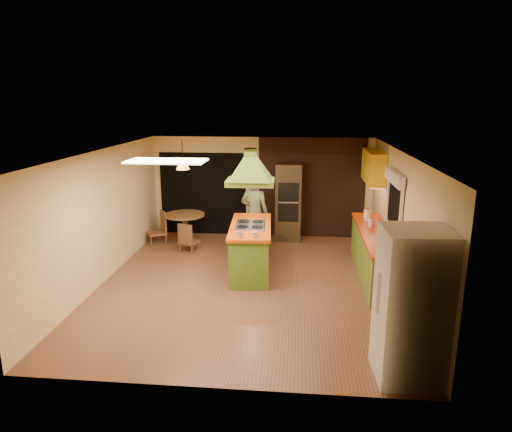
# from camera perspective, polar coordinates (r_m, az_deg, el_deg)

# --- Properties ---
(ground) EXTENTS (6.50, 6.50, 0.00)m
(ground) POSITION_cam_1_polar(r_m,az_deg,el_deg) (8.77, -1.10, -8.44)
(ground) COLOR brown
(ground) RESTS_ON ground
(room_walls) EXTENTS (5.50, 6.50, 6.50)m
(room_walls) POSITION_cam_1_polar(r_m,az_deg,el_deg) (8.37, -1.14, -0.53)
(room_walls) COLOR beige
(room_walls) RESTS_ON ground
(ceiling_plane) EXTENTS (6.50, 6.50, 0.00)m
(ceiling_plane) POSITION_cam_1_polar(r_m,az_deg,el_deg) (8.13, -1.19, 8.01)
(ceiling_plane) COLOR silver
(ceiling_plane) RESTS_ON room_walls
(brick_panel) EXTENTS (2.64, 0.03, 2.50)m
(brick_panel) POSITION_cam_1_polar(r_m,az_deg,el_deg) (11.47, 6.95, 3.48)
(brick_panel) COLOR #381E14
(brick_panel) RESTS_ON ground
(nook_opening) EXTENTS (2.20, 0.03, 2.10)m
(nook_opening) POSITION_cam_1_polar(r_m,az_deg,el_deg) (11.76, -6.61, 2.77)
(nook_opening) COLOR black
(nook_opening) RESTS_ON ground
(right_counter) EXTENTS (0.62, 3.05, 0.92)m
(right_counter) POSITION_cam_1_polar(r_m,az_deg,el_deg) (9.24, 14.65, -4.65)
(right_counter) COLOR olive
(right_counter) RESTS_ON ground
(upper_cabinets) EXTENTS (0.34, 1.40, 0.70)m
(upper_cabinets) POSITION_cam_1_polar(r_m,az_deg,el_deg) (10.46, 14.48, 5.96)
(upper_cabinets) COLOR yellow
(upper_cabinets) RESTS_ON room_walls
(window_right) EXTENTS (0.12, 1.35, 1.06)m
(window_right) POSITION_cam_1_polar(r_m,az_deg,el_deg) (8.76, 16.98, 3.02)
(window_right) COLOR black
(window_right) RESTS_ON room_walls
(fluor_panel) EXTENTS (1.20, 0.60, 0.03)m
(fluor_panel) POSITION_cam_1_polar(r_m,az_deg,el_deg) (7.18, -11.12, 6.76)
(fluor_panel) COLOR white
(fluor_panel) RESTS_ON ceiling_plane
(kitchen_island) EXTENTS (0.92, 2.02, 1.00)m
(kitchen_island) POSITION_cam_1_polar(r_m,az_deg,el_deg) (9.16, -0.68, -4.09)
(kitchen_island) COLOR #5C8421
(kitchen_island) RESTS_ON ground
(range_hood) EXTENTS (0.93, 0.68, 0.78)m
(range_hood) POSITION_cam_1_polar(r_m,az_deg,el_deg) (8.76, -0.72, 6.87)
(range_hood) COLOR #586C1B
(range_hood) RESTS_ON ceiling_plane
(man) EXTENTS (0.74, 0.58, 1.78)m
(man) POSITION_cam_1_polar(r_m,az_deg,el_deg) (10.34, -0.17, 0.33)
(man) COLOR #565F32
(man) RESTS_ON ground
(refrigerator) EXTENTS (0.84, 0.80, 1.94)m
(refrigerator) POSITION_cam_1_polar(r_m,az_deg,el_deg) (5.97, 18.93, -10.56)
(refrigerator) COLOR silver
(refrigerator) RESTS_ON ground
(wall_oven) EXTENTS (0.64, 0.61, 1.90)m
(wall_oven) POSITION_cam_1_polar(r_m,az_deg,el_deg) (11.25, 4.09, 1.78)
(wall_oven) COLOR #493217
(wall_oven) RESTS_ON ground
(dining_table) EXTENTS (0.95, 0.95, 0.72)m
(dining_table) POSITION_cam_1_polar(r_m,az_deg,el_deg) (11.18, -8.86, -0.80)
(dining_table) COLOR brown
(dining_table) RESTS_ON ground
(chair_left) EXTENTS (0.59, 0.59, 0.78)m
(chair_left) POSITION_cam_1_polar(r_m,az_deg,el_deg) (11.31, -12.40, -1.39)
(chair_left) COLOR brown
(chair_left) RESTS_ON ground
(chair_near) EXTENTS (0.46, 0.46, 0.68)m
(chair_near) POSITION_cam_1_polar(r_m,az_deg,el_deg) (10.56, -8.36, -2.61)
(chair_near) COLOR brown
(chair_near) RESTS_ON ground
(pendant_lamp) EXTENTS (0.41, 0.41, 0.20)m
(pendant_lamp) POSITION_cam_1_polar(r_m,az_deg,el_deg) (10.90, -9.14, 6.30)
(pendant_lamp) COLOR #FF9E3F
(pendant_lamp) RESTS_ON ceiling_plane
(canister_large) EXTENTS (0.19, 0.19, 0.22)m
(canister_large) POSITION_cam_1_polar(r_m,az_deg,el_deg) (9.90, 13.81, 0.09)
(canister_large) COLOR #FEF5CC
(canister_large) RESTS_ON right_counter
(canister_medium) EXTENTS (0.15, 0.15, 0.17)m
(canister_medium) POSITION_cam_1_polar(r_m,az_deg,el_deg) (10.10, 13.64, 0.26)
(canister_medium) COLOR beige
(canister_medium) RESTS_ON right_counter
(canister_small) EXTENTS (0.14, 0.14, 0.16)m
(canister_small) POSITION_cam_1_polar(r_m,az_deg,el_deg) (9.42, 14.22, -0.83)
(canister_small) COLOR #F3DFC4
(canister_small) RESTS_ON right_counter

